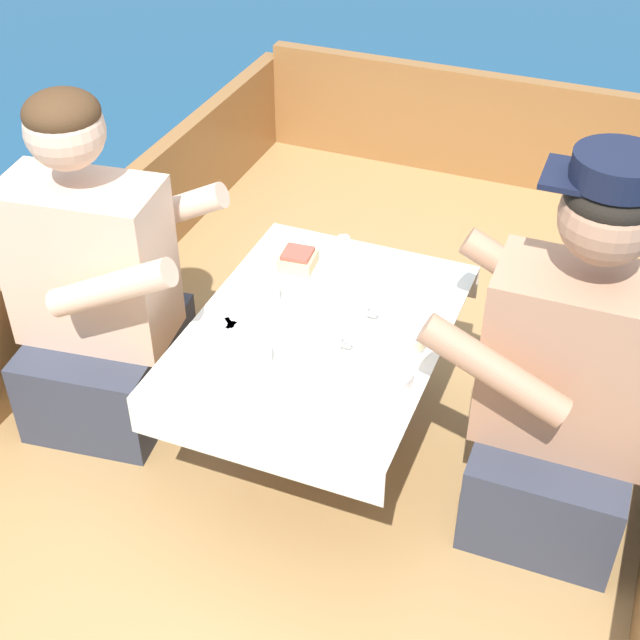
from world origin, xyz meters
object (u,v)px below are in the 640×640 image
object	(u,v)px
person_starboard	(567,389)
tin_can	(413,339)
coffee_cup_port	(329,338)
coffee_cup_starboard	(356,308)
sandwich	(298,259)
person_port	(98,297)

from	to	relation	value
person_starboard	tin_can	size ratio (longest dim) A/B	14.68
coffee_cup_port	coffee_cup_starboard	bearing A→B (deg)	82.57
coffee_cup_port	tin_can	bearing A→B (deg)	22.67
sandwich	coffee_cup_starboard	size ratio (longest dim) A/B	1.13
sandwich	person_starboard	bearing A→B (deg)	-15.00
person_starboard	tin_can	distance (m)	0.37
person_starboard	coffee_cup_starboard	distance (m)	0.54
coffee_cup_port	person_starboard	bearing A→B (deg)	8.34
person_port	tin_can	bearing A→B (deg)	-2.85
person_port	tin_can	distance (m)	0.85
sandwich	coffee_cup_port	xyz separation A→B (m)	(0.20, -0.28, 0.00)
sandwich	coffee_cup_port	size ratio (longest dim) A/B	1.12
person_port	coffee_cup_starboard	distance (m)	0.69
tin_can	coffee_cup_starboard	bearing A→B (deg)	159.33
coffee_cup_port	tin_can	xyz separation A→B (m)	(0.18, 0.08, -0.01)
person_starboard	coffee_cup_port	bearing A→B (deg)	7.69
person_port	coffee_cup_starboard	xyz separation A→B (m)	(0.68, 0.13, 0.06)
person_starboard	tin_can	world-z (taller)	person_starboard
person_port	person_starboard	world-z (taller)	person_starboard
sandwich	coffee_cup_starboard	bearing A→B (deg)	-33.27
sandwich	tin_can	xyz separation A→B (m)	(0.38, -0.21, -0.00)
coffee_cup_port	sandwich	bearing A→B (deg)	125.49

